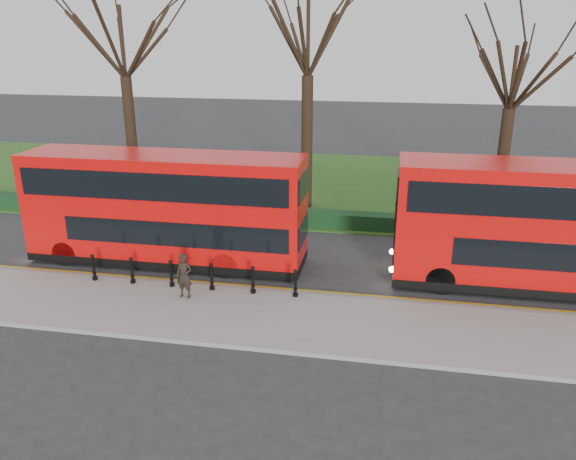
% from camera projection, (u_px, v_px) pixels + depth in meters
% --- Properties ---
extents(ground, '(120.00, 120.00, 0.00)m').
position_uv_depth(ground, '(217.00, 278.00, 22.10)').
color(ground, '#28282B').
rests_on(ground, ground).
extents(pavement, '(60.00, 4.00, 0.15)m').
position_uv_depth(pavement, '(191.00, 311.00, 19.29)').
color(pavement, gray).
rests_on(pavement, ground).
extents(kerb, '(60.00, 0.25, 0.16)m').
position_uv_depth(kerb, '(210.00, 287.00, 21.14)').
color(kerb, slate).
rests_on(kerb, ground).
extents(grass_verge, '(60.00, 18.00, 0.06)m').
position_uv_depth(grass_verge, '(287.00, 182.00, 35.99)').
color(grass_verge, '#2D511B').
rests_on(grass_verge, ground).
extents(hedge, '(60.00, 0.90, 0.80)m').
position_uv_depth(hedge, '(257.00, 216.00, 28.26)').
color(hedge, black).
rests_on(hedge, ground).
extents(yellow_line_outer, '(60.00, 0.10, 0.01)m').
position_uv_depth(yellow_line_outer, '(212.00, 285.00, 21.45)').
color(yellow_line_outer, yellow).
rests_on(yellow_line_outer, ground).
extents(yellow_line_inner, '(60.00, 0.10, 0.01)m').
position_uv_depth(yellow_line_inner, '(214.00, 283.00, 21.63)').
color(yellow_line_inner, yellow).
rests_on(yellow_line_inner, ground).
extents(tree_left, '(7.97, 7.97, 12.46)m').
position_uv_depth(tree_left, '(122.00, 33.00, 29.70)').
color(tree_left, black).
rests_on(tree_left, ground).
extents(tree_mid, '(8.19, 8.19, 12.79)m').
position_uv_depth(tree_mid, '(308.00, 28.00, 27.91)').
color(tree_mid, black).
rests_on(tree_mid, ground).
extents(tree_right, '(6.51, 6.51, 10.17)m').
position_uv_depth(tree_right, '(514.00, 71.00, 26.83)').
color(tree_right, black).
rests_on(tree_right, ground).
extents(bollard_row, '(7.97, 0.15, 1.00)m').
position_uv_depth(bollard_row, '(191.00, 275.00, 20.72)').
color(bollard_row, black).
rests_on(bollard_row, pavement).
extents(bus_lead, '(11.46, 2.63, 4.56)m').
position_uv_depth(bus_lead, '(165.00, 209.00, 22.93)').
color(bus_lead, red).
rests_on(bus_lead, ground).
extents(bus_rear, '(11.88, 2.73, 4.73)m').
position_uv_depth(bus_rear, '(561.00, 229.00, 20.38)').
color(bus_rear, red).
rests_on(bus_rear, ground).
extents(pedestrian, '(0.65, 0.48, 1.66)m').
position_uv_depth(pedestrian, '(184.00, 276.00, 19.89)').
color(pedestrian, black).
rests_on(pedestrian, pavement).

